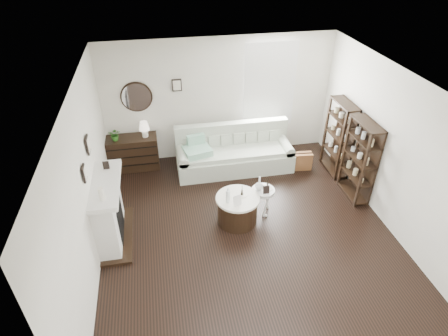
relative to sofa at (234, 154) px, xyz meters
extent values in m
plane|color=black|center=(-0.20, -2.08, -0.32)|extent=(5.50, 5.50, 0.00)
plane|color=white|center=(-0.20, -2.08, 2.38)|extent=(5.50, 5.50, 0.00)
plane|color=silver|center=(-0.20, 0.67, 1.03)|extent=(5.00, 0.00, 5.00)
plane|color=silver|center=(-0.20, -4.83, 1.03)|extent=(5.00, 0.00, 5.00)
plane|color=silver|center=(-2.70, -2.08, 1.03)|extent=(0.00, 5.50, 5.50)
plane|color=silver|center=(2.30, -2.08, 1.03)|extent=(0.00, 5.50, 5.50)
cube|color=white|center=(0.90, 0.65, 1.28)|extent=(1.00, 0.02, 1.80)
cube|color=silver|center=(0.90, 0.59, 1.28)|extent=(1.15, 0.02, 1.90)
cylinder|color=silver|center=(-1.95, 0.64, 1.23)|extent=(0.60, 0.03, 0.60)
cube|color=black|center=(-1.10, 0.64, 1.43)|extent=(0.20, 0.03, 0.26)
cube|color=silver|center=(-2.53, -1.78, 0.23)|extent=(0.34, 1.20, 1.10)
cube|color=black|center=(-2.50, -1.78, 0.08)|extent=(0.30, 0.65, 0.70)
cube|color=silver|center=(-2.48, -1.78, 0.80)|extent=(0.44, 1.35, 0.08)
cube|color=black|center=(-2.45, -1.78, -0.30)|extent=(0.50, 1.40, 0.05)
cylinder|color=silver|center=(-2.48, -2.23, 0.95)|extent=(0.08, 0.08, 0.22)
cube|color=black|center=(-2.48, -1.38, 0.91)|extent=(0.10, 0.03, 0.14)
cube|color=black|center=(-2.67, -2.13, 1.28)|extent=(0.03, 0.18, 0.24)
cube|color=black|center=(-2.67, -1.48, 1.38)|extent=(0.03, 0.22, 0.28)
cube|color=black|center=(2.13, -0.53, 0.48)|extent=(0.30, 0.80, 1.60)
cylinder|color=beige|center=(2.11, -0.78, 0.20)|extent=(0.08, 0.08, 0.11)
cylinder|color=beige|center=(2.11, -0.53, 0.20)|extent=(0.08, 0.08, 0.11)
cylinder|color=beige|center=(2.11, -0.28, 0.20)|extent=(0.08, 0.08, 0.11)
cylinder|color=beige|center=(2.11, -0.78, 0.60)|extent=(0.08, 0.08, 0.11)
cylinder|color=beige|center=(2.11, -0.53, 0.60)|extent=(0.08, 0.08, 0.11)
cylinder|color=beige|center=(2.11, -0.28, 0.60)|extent=(0.08, 0.08, 0.11)
cylinder|color=beige|center=(2.11, -0.78, 1.00)|extent=(0.08, 0.08, 0.11)
cylinder|color=beige|center=(2.11, -0.53, 1.00)|extent=(0.08, 0.08, 0.11)
cylinder|color=beige|center=(2.11, -0.28, 1.00)|extent=(0.08, 0.08, 0.11)
cube|color=black|center=(2.13, -1.43, 0.48)|extent=(0.30, 0.80, 1.60)
cylinder|color=beige|center=(2.11, -1.68, 0.20)|extent=(0.08, 0.08, 0.11)
cylinder|color=beige|center=(2.11, -1.43, 0.20)|extent=(0.08, 0.08, 0.11)
cylinder|color=beige|center=(2.11, -1.18, 0.20)|extent=(0.08, 0.08, 0.11)
cylinder|color=beige|center=(2.11, -1.68, 0.60)|extent=(0.08, 0.08, 0.11)
cylinder|color=beige|center=(2.11, -1.43, 0.60)|extent=(0.08, 0.08, 0.11)
cylinder|color=beige|center=(2.11, -1.18, 0.60)|extent=(0.08, 0.08, 0.11)
cylinder|color=beige|center=(2.11, -1.68, 1.00)|extent=(0.08, 0.08, 0.11)
cylinder|color=beige|center=(2.11, -1.43, 1.00)|extent=(0.08, 0.08, 0.11)
cylinder|color=beige|center=(2.11, -1.18, 1.00)|extent=(0.08, 0.08, 0.11)
cube|color=beige|center=(0.00, -0.08, -0.12)|extent=(2.49, 0.86, 0.40)
cube|color=beige|center=(0.00, -0.11, 0.13)|extent=(2.16, 0.69, 0.10)
cube|color=beige|center=(0.00, 0.26, 0.26)|extent=(2.49, 0.19, 0.77)
cube|color=beige|center=(-1.13, -0.08, -0.07)|extent=(0.21, 0.81, 0.50)
cube|color=beige|center=(1.13, -0.08, -0.07)|extent=(0.21, 0.81, 0.50)
cube|color=#268D65|center=(-0.81, -0.12, 0.25)|extent=(0.64, 0.56, 0.14)
cube|color=brown|center=(1.37, -0.35, -0.12)|extent=(0.60, 0.25, 0.39)
cube|color=black|center=(-2.19, 0.39, 0.05)|extent=(1.12, 0.47, 0.75)
cube|color=black|center=(-2.19, 0.15, -0.11)|extent=(1.08, 0.01, 0.02)
cube|color=black|center=(-2.19, 0.15, 0.09)|extent=(1.08, 0.01, 0.02)
cube|color=black|center=(-2.19, 0.15, 0.30)|extent=(1.08, 0.01, 0.01)
imported|color=#29611B|center=(-2.47, 0.35, 0.56)|extent=(0.27, 0.24, 0.27)
cylinder|color=black|center=(-0.31, -1.78, -0.07)|extent=(0.72, 0.72, 0.50)
cylinder|color=silver|center=(-0.31, -1.78, 0.20)|extent=(0.78, 0.78, 0.04)
cylinder|color=silver|center=(0.20, -1.61, 0.19)|extent=(0.42, 0.42, 0.03)
cylinder|color=silver|center=(0.20, -1.61, 0.15)|extent=(0.43, 0.43, 0.02)
cylinder|color=silver|center=(0.20, -1.61, -0.08)|extent=(0.03, 0.03, 0.49)
cylinder|color=silver|center=(-0.51, -1.87, 0.37)|extent=(0.07, 0.07, 0.30)
cube|color=silver|center=(-0.37, -1.98, 0.32)|extent=(0.16, 0.10, 0.19)
cube|color=black|center=(0.22, -1.72, 0.28)|extent=(0.12, 0.05, 0.15)
camera|label=1|loc=(-1.53, -6.83, 4.31)|focal=30.00mm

